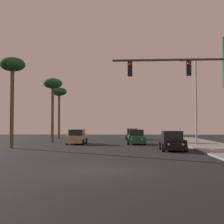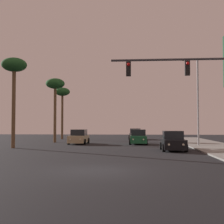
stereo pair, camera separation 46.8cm
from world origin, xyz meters
name	(u,v)px [view 2 (the right image)]	position (x,y,z in m)	size (l,w,h in m)	color
ground_plane	(97,170)	(0.00, 0.00, 0.00)	(120.00, 120.00, 0.00)	black
car_black	(173,142)	(4.94, 12.16, 0.76)	(2.04, 4.31, 1.68)	black
car_green	(138,138)	(2.02, 21.19, 0.76)	(2.04, 4.33, 1.68)	#195933
car_grey	(135,134)	(1.60, 34.18, 0.76)	(2.04, 4.33, 1.68)	slate
car_tan	(79,137)	(-4.87, 21.08, 0.76)	(2.04, 4.32, 1.68)	tan
traffic_light_mast	(195,83)	(5.44, 4.61, 4.73)	(7.36, 0.36, 6.50)	#38383D
street_lamp	(197,97)	(8.02, 17.79, 5.12)	(1.74, 0.24, 9.00)	#99999E
palm_tree_mid	(55,87)	(-8.51, 24.00, 7.06)	(2.40, 2.40, 8.15)	brown
palm_tree_far	(62,94)	(-10.01, 34.00, 7.12)	(2.40, 2.40, 8.21)	brown
palm_tree_near	(14,70)	(-9.85, 14.00, 7.49)	(2.40, 2.40, 8.63)	brown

